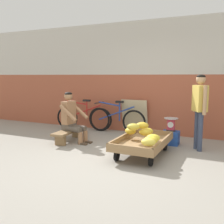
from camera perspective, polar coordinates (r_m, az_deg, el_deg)
ground_plane at (r=4.48m, az=0.38°, el=-11.59°), size 80.00×80.00×0.00m
back_wall at (r=6.79m, az=9.89°, el=7.49°), size 16.00×0.30×2.90m
banana_cart at (r=4.93m, az=6.86°, el=-6.85°), size 0.86×1.45×0.36m
banana_pile at (r=4.78m, az=7.04°, el=-4.66°), size 0.85×1.06×0.26m
low_bench at (r=6.03m, az=-9.50°, el=-4.55°), size 0.38×1.12×0.27m
vendor_seated at (r=5.91m, az=-8.94°, el=-1.17°), size 0.71×0.53×1.14m
plastic_crate at (r=5.82m, az=12.90°, el=-5.61°), size 0.36×0.28×0.30m
weighing_scale at (r=5.75m, az=12.99°, el=-2.68°), size 0.30×0.30×0.29m
bicycle_near_left at (r=7.19m, az=-6.36°, el=-1.21°), size 1.66×0.48×0.86m
bicycle_far_left at (r=6.81m, az=0.88°, el=-1.67°), size 1.66×0.48×0.86m
sign_board at (r=6.82m, az=5.05°, el=-0.94°), size 0.70×0.20×0.89m
customer_adult at (r=5.40m, az=18.93°, el=1.75°), size 0.34×0.43×1.53m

